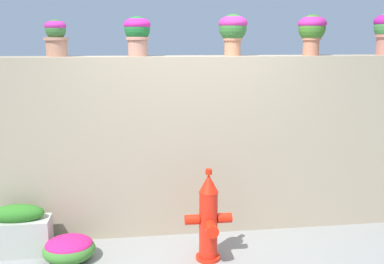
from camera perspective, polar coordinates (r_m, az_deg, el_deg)
stone_wall at (r=4.69m, az=-0.74°, el=-1.69°), size 5.10×0.40×1.90m
potted_plant_1 at (r=4.61m, az=-17.49°, el=12.00°), size 0.24×0.24×0.36m
potted_plant_2 at (r=4.50m, az=-7.22°, el=12.96°), size 0.27×0.27×0.40m
potted_plant_3 at (r=4.68m, az=5.40°, el=13.35°), size 0.30×0.30×0.43m
potted_plant_4 at (r=4.87m, az=15.52°, el=12.90°), size 0.30×0.30×0.43m
fire_hydrant at (r=4.16m, az=2.19°, el=-11.43°), size 0.45×0.36×0.90m
flower_bush_left at (r=4.43m, az=-15.89°, el=-14.47°), size 0.49×0.45×0.24m
planter_box at (r=4.65m, az=-21.88°, el=-11.95°), size 0.61×0.27×0.51m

